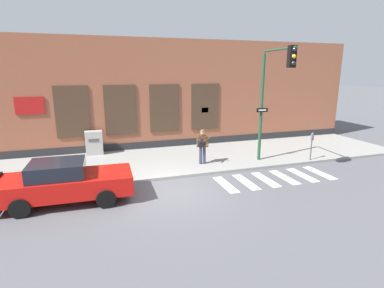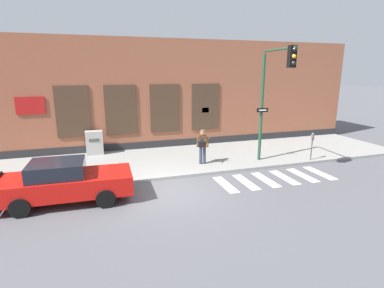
{
  "view_description": "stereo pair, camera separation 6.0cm",
  "coord_description": "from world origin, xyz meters",
  "px_view_note": "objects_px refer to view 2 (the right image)",
  "views": [
    {
      "loc": [
        -2.63,
        -10.7,
        4.62
      ],
      "look_at": [
        1.38,
        1.66,
        1.45
      ],
      "focal_mm": 28.0,
      "sensor_mm": 36.0,
      "label": 1
    },
    {
      "loc": [
        -2.57,
        -10.72,
        4.62
      ],
      "look_at": [
        1.38,
        1.66,
        1.45
      ],
      "focal_mm": 28.0,
      "sensor_mm": 36.0,
      "label": 2
    }
  ],
  "objects_px": {
    "busker": "(202,145)",
    "red_car": "(64,182)",
    "parking_meter": "(312,142)",
    "traffic_light": "(273,87)",
    "utility_box": "(94,143)"
  },
  "relations": [
    {
      "from": "busker",
      "to": "red_car",
      "type": "bearing_deg",
      "value": -158.54
    },
    {
      "from": "busker",
      "to": "parking_meter",
      "type": "distance_m",
      "value": 5.7
    },
    {
      "from": "red_car",
      "to": "parking_meter",
      "type": "relative_size",
      "value": 3.24
    },
    {
      "from": "red_car",
      "to": "busker",
      "type": "relative_size",
      "value": 2.71
    },
    {
      "from": "red_car",
      "to": "parking_meter",
      "type": "bearing_deg",
      "value": 6.53
    },
    {
      "from": "busker",
      "to": "traffic_light",
      "type": "distance_m",
      "value": 4.26
    },
    {
      "from": "parking_meter",
      "to": "utility_box",
      "type": "height_order",
      "value": "parking_meter"
    },
    {
      "from": "parking_meter",
      "to": "traffic_light",
      "type": "bearing_deg",
      "value": -177.15
    },
    {
      "from": "busker",
      "to": "utility_box",
      "type": "bearing_deg",
      "value": 145.32
    },
    {
      "from": "traffic_light",
      "to": "utility_box",
      "type": "relative_size",
      "value": 4.2
    },
    {
      "from": "parking_meter",
      "to": "utility_box",
      "type": "xyz_separation_m",
      "value": [
        -10.67,
        4.56,
        -0.29
      ]
    },
    {
      "from": "traffic_light",
      "to": "parking_meter",
      "type": "xyz_separation_m",
      "value": [
        2.61,
        0.13,
        -2.82
      ]
    },
    {
      "from": "parking_meter",
      "to": "red_car",
      "type": "bearing_deg",
      "value": -173.47
    },
    {
      "from": "red_car",
      "to": "traffic_light",
      "type": "relative_size",
      "value": 0.85
    },
    {
      "from": "red_car",
      "to": "utility_box",
      "type": "relative_size",
      "value": 3.55
    }
  ]
}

